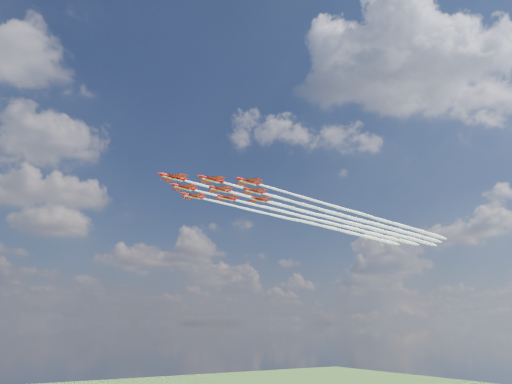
{
  "coord_description": "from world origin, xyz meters",
  "views": [
    {
      "loc": [
        -74.76,
        -134.25,
        44.39
      ],
      "look_at": [
        9.28,
        -1.35,
        86.04
      ],
      "focal_mm": 35.0,
      "sensor_mm": 36.0,
      "label": 1
    }
  ],
  "objects": [
    {
      "name": "jet_row2_port",
      "position": [
        59.38,
        10.43,
        85.77
      ],
      "size": [
        146.48,
        41.55,
        2.58
      ],
      "rotation": [
        0.0,
        0.0,
        0.25
      ],
      "color": "red"
    },
    {
      "name": "jet_row3_starb",
      "position": [
        63.4,
        31.48,
        85.77
      ],
      "size": [
        146.48,
        41.55,
        2.58
      ],
      "rotation": [
        0.0,
        0.0,
        0.25
      ],
      "color": "red"
    },
    {
      "name": "jet_lead",
      "position": [
        48.91,
        14.4,
        85.77
      ],
      "size": [
        146.48,
        41.55,
        2.58
      ],
      "rotation": [
        0.0,
        0.0,
        0.25
      ],
      "color": "red"
    },
    {
      "name": "jet_row2_starb",
      "position": [
        56.16,
        22.94,
        85.77
      ],
      "size": [
        146.48,
        41.55,
        2.58
      ],
      "rotation": [
        0.0,
        0.0,
        0.25
      ],
      "color": "red"
    },
    {
      "name": "jet_row4_starb",
      "position": [
        73.87,
        27.5,
        85.77
      ],
      "size": [
        146.48,
        41.55,
        2.58
      ],
      "rotation": [
        0.0,
        0.0,
        0.25
      ],
      "color": "red"
    },
    {
      "name": "jet_row3_centre",
      "position": [
        66.63,
        18.97,
        85.77
      ],
      "size": [
        146.48,
        41.55,
        2.58
      ],
      "rotation": [
        0.0,
        0.0,
        0.25
      ],
      "color": "red"
    },
    {
      "name": "jet_tail",
      "position": [
        84.34,
        23.53,
        85.77
      ],
      "size": [
        146.48,
        41.55,
        2.58
      ],
      "rotation": [
        0.0,
        0.0,
        0.25
      ],
      "color": "red"
    },
    {
      "name": "jet_row4_port",
      "position": [
        77.09,
        14.99,
        85.77
      ],
      "size": [
        146.48,
        41.55,
        2.58
      ],
      "rotation": [
        0.0,
        0.0,
        0.25
      ],
      "color": "red"
    },
    {
      "name": "jet_row3_port",
      "position": [
        69.85,
        6.45,
        85.77
      ],
      "size": [
        146.48,
        41.55,
        2.58
      ],
      "rotation": [
        0.0,
        0.0,
        0.25
      ],
      "color": "red"
    }
  ]
}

